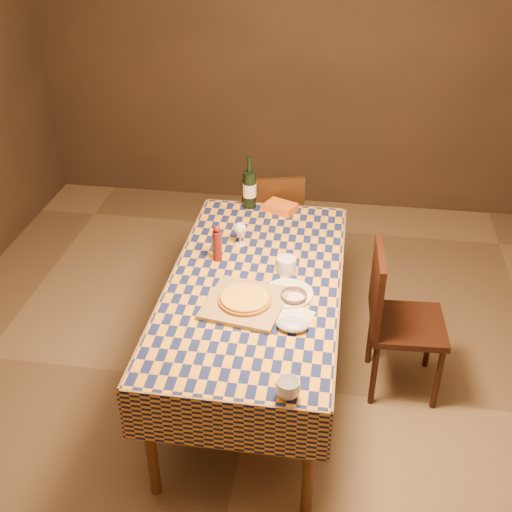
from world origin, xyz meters
The scene contains 16 objects.
room centered at (0.00, 0.00, 1.35)m, with size 5.00×5.10×2.70m.
dining_table centered at (0.00, 0.00, 0.69)m, with size 0.94×1.84×0.77m.
cutting_board centered at (-0.02, -0.22, 0.78)m, with size 0.39×0.39×0.02m, color #9D7C4A.
pizza centered at (-0.02, -0.22, 0.81)m, with size 0.32×0.32×0.03m.
pepper_mill centered at (-0.24, 0.18, 0.87)m, with size 0.07×0.07×0.22m.
bowl centered at (0.23, -0.15, 0.79)m, with size 0.14×0.14×0.04m, color #5D444E.
wine_glass centered at (-0.14, 0.37, 0.88)m, with size 0.07×0.07×0.15m.
wine_bottle centered at (-0.16, 0.86, 0.90)m, with size 0.12×0.12×0.35m.
deli_tub centered at (0.16, 0.11, 0.81)m, with size 0.11×0.11×0.09m, color silver.
takeout_container centered at (0.04, 0.83, 0.79)m, with size 0.20×0.14×0.05m, color #BA5718.
white_plate centered at (0.19, -0.10, 0.78)m, with size 0.27×0.27×0.02m, color white.
tumbler centered at (0.27, -0.85, 0.81)m, with size 0.11×0.11×0.09m, color white.
flour_patch centered at (0.22, -0.28, 0.77)m, with size 0.22×0.17×0.00m, color silver.
flour_bag centered at (0.25, -0.38, 0.79)m, with size 0.16×0.12×0.05m, color #A9AFD9.
chair_far centered at (-0.05, 1.08, 0.52)m, with size 0.51×0.51×0.93m.
chair_right centered at (0.78, 0.15, 0.52)m, with size 0.45×0.44×0.93m.
Camera 1 is at (0.43, -2.85, 2.75)m, focal length 45.00 mm.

